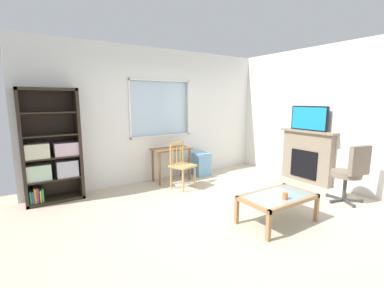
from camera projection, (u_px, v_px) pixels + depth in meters
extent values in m
cube|color=beige|center=(220.00, 213.00, 4.14)|extent=(6.24, 5.40, 0.02)
cube|color=white|center=(157.00, 157.00, 5.87)|extent=(5.24, 0.12, 0.93)
cube|color=white|center=(155.00, 64.00, 5.55)|extent=(5.24, 0.12, 0.64)
cube|color=white|center=(75.00, 110.00, 4.82)|extent=(2.01, 0.12, 1.20)
cube|color=white|center=(218.00, 107.00, 6.62)|extent=(1.85, 0.12, 1.20)
cube|color=silver|center=(159.00, 108.00, 5.75)|extent=(1.38, 0.02, 1.20)
cube|color=white|center=(161.00, 136.00, 5.79)|extent=(1.44, 0.06, 0.03)
cube|color=white|center=(160.00, 80.00, 5.60)|extent=(1.44, 0.06, 0.03)
cube|color=white|center=(129.00, 109.00, 5.32)|extent=(0.03, 0.06, 1.20)
cube|color=white|center=(188.00, 108.00, 6.07)|extent=(0.03, 0.06, 1.20)
cube|color=white|center=(325.00, 116.00, 5.36)|extent=(0.12, 4.60, 2.78)
cube|color=#2D2319|center=(21.00, 148.00, 4.24)|extent=(0.05, 0.38, 1.92)
cube|color=#2D2319|center=(78.00, 144.00, 4.70)|extent=(0.05, 0.38, 1.92)
cube|color=#2D2319|center=(46.00, 89.00, 4.32)|extent=(0.90, 0.38, 0.05)
cube|color=#2D2319|center=(56.00, 199.00, 4.62)|extent=(0.90, 0.38, 0.05)
cube|color=#2D2319|center=(50.00, 144.00, 4.62)|extent=(0.90, 0.02, 1.92)
cube|color=#2D2319|center=(54.00, 178.00, 4.56)|extent=(0.85, 0.36, 0.02)
cube|color=#2D2319|center=(52.00, 157.00, 4.50)|extent=(0.85, 0.36, 0.02)
cube|color=#2D2319|center=(50.00, 135.00, 4.44)|extent=(0.85, 0.36, 0.02)
cube|color=#2D2319|center=(48.00, 112.00, 4.38)|extent=(0.85, 0.36, 0.02)
cube|color=#B7D6B2|center=(38.00, 172.00, 4.41)|extent=(0.36, 0.29, 0.26)
cube|color=#B2B2BC|center=(67.00, 168.00, 4.64)|extent=(0.34, 0.31, 0.28)
cube|color=beige|center=(37.00, 151.00, 4.35)|extent=(0.35, 0.32, 0.24)
cube|color=beige|center=(66.00, 148.00, 4.59)|extent=(0.39, 0.31, 0.22)
cube|color=green|center=(30.00, 196.00, 4.38)|extent=(0.02, 0.27, 0.21)
cube|color=#286BB2|center=(33.00, 196.00, 4.40)|extent=(0.03, 0.25, 0.20)
cube|color=orange|center=(35.00, 194.00, 4.42)|extent=(0.03, 0.27, 0.25)
cube|color=purple|center=(38.00, 194.00, 4.44)|extent=(0.03, 0.24, 0.25)
cube|color=yellow|center=(40.00, 195.00, 4.46)|extent=(0.02, 0.25, 0.20)
cube|color=green|center=(42.00, 194.00, 4.48)|extent=(0.03, 0.25, 0.22)
cube|color=brown|center=(171.00, 149.00, 5.64)|extent=(0.81, 0.43, 0.03)
cylinder|color=brown|center=(160.00, 169.00, 5.37)|extent=(0.04, 0.04, 0.68)
cylinder|color=brown|center=(190.00, 165.00, 5.75)|extent=(0.04, 0.04, 0.68)
cylinder|color=brown|center=(153.00, 166.00, 5.64)|extent=(0.04, 0.04, 0.68)
cylinder|color=brown|center=(182.00, 162.00, 6.02)|extent=(0.04, 0.04, 0.68)
cube|color=tan|center=(183.00, 166.00, 5.20)|extent=(0.52, 0.50, 0.04)
cylinder|color=tan|center=(183.00, 181.00, 5.01)|extent=(0.04, 0.04, 0.43)
cylinder|color=tan|center=(195.00, 177.00, 5.26)|extent=(0.04, 0.04, 0.43)
cylinder|color=tan|center=(171.00, 178.00, 5.21)|extent=(0.04, 0.04, 0.43)
cylinder|color=tan|center=(183.00, 174.00, 5.47)|extent=(0.04, 0.04, 0.43)
cylinder|color=tan|center=(171.00, 155.00, 5.13)|extent=(0.04, 0.04, 0.45)
cylinder|color=tan|center=(183.00, 152.00, 5.39)|extent=(0.04, 0.04, 0.45)
cube|color=tan|center=(177.00, 144.00, 5.23)|extent=(0.36, 0.14, 0.06)
cylinder|color=tan|center=(173.00, 156.00, 5.19)|extent=(0.02, 0.02, 0.35)
cylinder|color=tan|center=(177.00, 155.00, 5.27)|extent=(0.02, 0.02, 0.35)
cylinder|color=tan|center=(180.00, 154.00, 5.35)|extent=(0.02, 0.02, 0.35)
cube|color=#72ADDB|center=(200.00, 164.00, 6.18)|extent=(0.35, 0.40, 0.52)
cube|color=gray|center=(307.00, 157.00, 5.62)|extent=(0.18, 1.09, 1.06)
cube|color=black|center=(304.00, 164.00, 5.59)|extent=(0.03, 0.60, 0.58)
cube|color=gray|center=(308.00, 131.00, 5.52)|extent=(0.26, 1.19, 0.04)
cube|color=black|center=(309.00, 118.00, 5.47)|extent=(0.05, 0.80, 0.50)
cube|color=#198CCC|center=(308.00, 118.00, 5.46)|extent=(0.01, 0.75, 0.45)
cylinder|color=#7A6B5B|center=(346.00, 174.00, 4.52)|extent=(0.48, 0.48, 0.09)
cube|color=#7A6B5B|center=(360.00, 161.00, 4.27)|extent=(0.41, 0.17, 0.48)
cylinder|color=#38383D|center=(345.00, 188.00, 4.56)|extent=(0.06, 0.06, 0.42)
cube|color=#38383D|center=(337.00, 200.00, 4.54)|extent=(0.28, 0.10, 0.03)
cylinder|color=#38383D|center=(331.00, 202.00, 4.50)|extent=(0.05, 0.05, 0.05)
cube|color=#38383D|center=(349.00, 202.00, 4.45)|extent=(0.18, 0.26, 0.03)
cylinder|color=#38383D|center=(354.00, 206.00, 4.32)|extent=(0.05, 0.05, 0.05)
cube|color=#38383D|center=(353.00, 200.00, 4.55)|extent=(0.21, 0.24, 0.03)
cylinder|color=#38383D|center=(362.00, 201.00, 4.52)|extent=(0.05, 0.05, 0.05)
cube|color=#38383D|center=(344.00, 197.00, 4.71)|extent=(0.27, 0.14, 0.03)
cylinder|color=#38383D|center=(345.00, 195.00, 4.82)|extent=(0.05, 0.05, 0.05)
cube|color=#38383D|center=(335.00, 197.00, 4.70)|extent=(0.06, 0.28, 0.03)
cylinder|color=#38383D|center=(327.00, 195.00, 4.81)|extent=(0.05, 0.05, 0.05)
cube|color=#8C9E99|center=(278.00, 196.00, 3.74)|extent=(0.96, 0.52, 0.02)
cube|color=#A37547|center=(295.00, 203.00, 3.51)|extent=(1.06, 0.05, 0.05)
cube|color=#A37547|center=(262.00, 191.00, 3.98)|extent=(1.06, 0.05, 0.05)
cube|color=#A37547|center=(252.00, 205.00, 3.47)|extent=(0.05, 0.62, 0.05)
cube|color=#A37547|center=(300.00, 190.00, 4.02)|extent=(0.05, 0.62, 0.05)
cube|color=#A37547|center=(268.00, 228.00, 3.27)|extent=(0.05, 0.05, 0.35)
cube|color=#A37547|center=(316.00, 209.00, 3.82)|extent=(0.05, 0.05, 0.35)
cube|color=#A37547|center=(237.00, 212.00, 3.74)|extent=(0.05, 0.05, 0.35)
cube|color=#A37547|center=(283.00, 197.00, 4.28)|extent=(0.05, 0.05, 0.35)
cylinder|color=orange|center=(285.00, 196.00, 3.60)|extent=(0.07, 0.07, 0.09)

